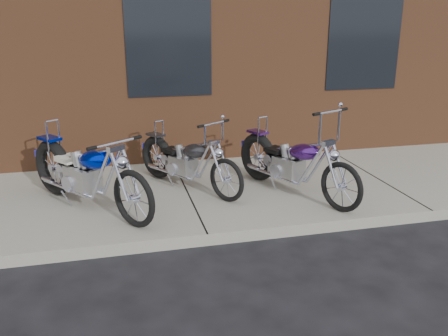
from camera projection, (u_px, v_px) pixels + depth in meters
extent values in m
plane|color=#25242A|center=(208.00, 246.00, 5.55)|extent=(120.00, 120.00, 0.00)
cube|color=gray|center=(187.00, 196.00, 6.92)|extent=(22.00, 3.00, 0.15)
torus|color=black|center=(265.00, 159.00, 7.15)|extent=(0.43, 0.73, 0.73)
torus|color=black|center=(351.00, 190.00, 5.96)|extent=(0.34, 0.63, 0.66)
cube|color=#ADAEB1|center=(296.00, 170.00, 6.67)|extent=(0.43, 0.49, 0.31)
ellipsoid|color=#4B1D80|center=(313.00, 154.00, 6.36)|extent=(0.47, 0.62, 0.31)
cube|color=black|center=(283.00, 152.00, 6.80)|extent=(0.34, 0.36, 0.06)
cylinder|color=silver|center=(344.00, 168.00, 5.98)|extent=(0.16, 0.29, 0.55)
cylinder|color=silver|center=(340.00, 113.00, 5.87)|extent=(0.52, 0.26, 0.03)
cylinder|color=silver|center=(269.00, 135.00, 6.97)|extent=(0.03, 0.03, 0.49)
cylinder|color=silver|center=(290.00, 173.00, 6.95)|extent=(0.42, 0.86, 0.05)
torus|color=black|center=(60.00, 170.00, 6.55)|extent=(0.60, 0.73, 0.79)
torus|color=black|center=(143.00, 202.00, 5.51)|extent=(0.49, 0.62, 0.72)
cube|color=#ADAEB1|center=(90.00, 181.00, 6.12)|extent=(0.51, 0.54, 0.33)
ellipsoid|color=#0019CD|center=(103.00, 162.00, 5.84)|extent=(0.59, 0.66, 0.34)
cube|color=beige|center=(76.00, 161.00, 6.23)|extent=(0.40, 0.41, 0.07)
cylinder|color=silver|center=(134.00, 176.00, 5.50)|extent=(0.23, 0.28, 0.59)
cylinder|color=silver|center=(124.00, 145.00, 5.48)|extent=(0.51, 0.39, 0.03)
cylinder|color=silver|center=(60.00, 141.00, 6.37)|extent=(0.03, 0.03, 0.53)
cylinder|color=silver|center=(89.00, 185.00, 6.41)|extent=(0.63, 0.83, 0.05)
torus|color=black|center=(163.00, 159.00, 7.27)|extent=(0.48, 0.63, 0.67)
torus|color=black|center=(234.00, 182.00, 6.32)|extent=(0.39, 0.54, 0.61)
cube|color=#ADAEB1|center=(190.00, 167.00, 6.88)|extent=(0.42, 0.46, 0.28)
ellipsoid|color=#2B2B2F|center=(202.00, 153.00, 6.63)|extent=(0.49, 0.56, 0.29)
cube|color=black|center=(178.00, 152.00, 6.99)|extent=(0.33, 0.34, 0.06)
cylinder|color=silver|center=(228.00, 163.00, 6.33)|extent=(0.18, 0.25, 0.50)
cylinder|color=silver|center=(221.00, 125.00, 6.25)|extent=(0.45, 0.31, 0.03)
cylinder|color=silver|center=(165.00, 137.00, 7.11)|extent=(0.03, 0.03, 0.45)
cylinder|color=silver|center=(186.00, 171.00, 7.13)|extent=(0.50, 0.73, 0.04)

